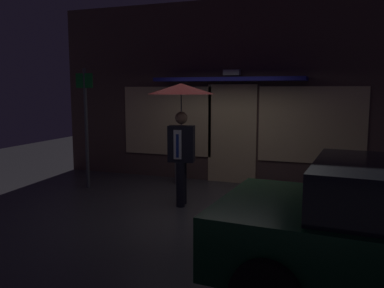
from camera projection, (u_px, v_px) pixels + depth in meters
ground_plane at (201, 209)px, 7.07m from camera, size 18.00×18.00×0.00m
building_facade at (234, 93)px, 8.98m from camera, size 8.53×1.00×4.04m
person_with_umbrella at (181, 109)px, 7.08m from camera, size 1.19×1.19×2.19m
street_sign_post at (86, 121)px, 8.42m from camera, size 0.40×0.07×2.52m
sidewalk_bollard at (180, 172)px, 8.96m from camera, size 0.23×0.23×0.51m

